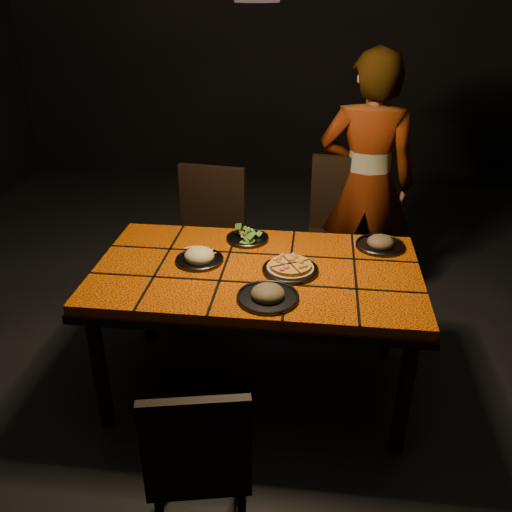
# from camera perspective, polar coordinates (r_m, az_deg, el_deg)

# --- Properties ---
(room_shell) EXTENTS (6.04, 7.04, 3.08)m
(room_shell) POSITION_cam_1_polar(r_m,az_deg,el_deg) (2.41, 0.11, 14.64)
(room_shell) COLOR black
(room_shell) RESTS_ON ground
(dining_table) EXTENTS (1.62, 0.92, 0.75)m
(dining_table) POSITION_cam_1_polar(r_m,az_deg,el_deg) (2.71, 0.09, -2.70)
(dining_table) COLOR #D95506
(dining_table) RESTS_ON ground
(chair_near) EXTENTS (0.44, 0.44, 0.83)m
(chair_near) POSITION_cam_1_polar(r_m,az_deg,el_deg) (2.11, -6.05, -20.29)
(chair_near) COLOR black
(chair_near) RESTS_ON ground
(chair_far_left) EXTENTS (0.48, 0.48, 0.97)m
(chair_far_left) POSITION_cam_1_polar(r_m,az_deg,el_deg) (3.53, -5.02, 2.49)
(chair_far_left) COLOR black
(chair_far_left) RESTS_ON ground
(chair_far_right) EXTENTS (0.52, 0.52, 1.02)m
(chair_far_right) POSITION_cam_1_polar(r_m,az_deg,el_deg) (3.55, 9.09, 2.99)
(chair_far_right) COLOR black
(chair_far_right) RESTS_ON ground
(diner) EXTENTS (0.64, 0.45, 1.69)m
(diner) POSITION_cam_1_polar(r_m,az_deg,el_deg) (3.58, 11.50, 7.43)
(diner) COLOR brown
(diner) RESTS_ON ground
(plate_pizza) EXTENTS (0.31, 0.31, 0.04)m
(plate_pizza) POSITION_cam_1_polar(r_m,az_deg,el_deg) (2.64, 3.63, -1.30)
(plate_pizza) COLOR #333338
(plate_pizza) RESTS_ON dining_table
(plate_pasta) EXTENTS (0.24, 0.24, 0.08)m
(plate_pasta) POSITION_cam_1_polar(r_m,az_deg,el_deg) (2.74, -5.97, -0.16)
(plate_pasta) COLOR #333338
(plate_pasta) RESTS_ON dining_table
(plate_salad) EXTENTS (0.23, 0.23, 0.07)m
(plate_salad) POSITION_cam_1_polar(r_m,az_deg,el_deg) (2.95, -0.90, 2.15)
(plate_salad) COLOR #333338
(plate_salad) RESTS_ON dining_table
(plate_mushroom_a) EXTENTS (0.28, 0.28, 0.09)m
(plate_mushroom_a) POSITION_cam_1_polar(r_m,az_deg,el_deg) (2.41, 1.26, -4.05)
(plate_mushroom_a) COLOR #333338
(plate_mushroom_a) RESTS_ON dining_table
(plate_mushroom_b) EXTENTS (0.26, 0.26, 0.09)m
(plate_mushroom_b) POSITION_cam_1_polar(r_m,az_deg,el_deg) (2.95, 12.96, 1.35)
(plate_mushroom_b) COLOR #333338
(plate_mushroom_b) RESTS_ON dining_table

